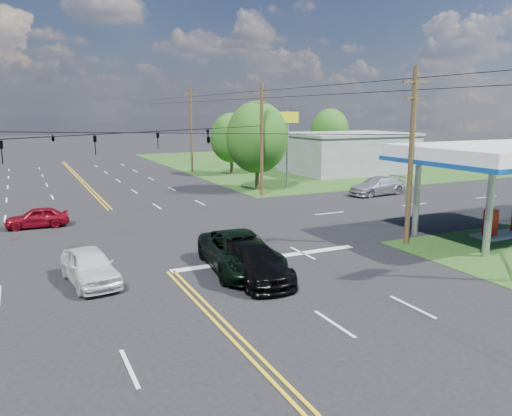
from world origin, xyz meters
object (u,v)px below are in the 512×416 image
gas_canopy (511,156)px  tree_right_b (231,138)px  tree_far_r (330,131)px  retail_ne (348,154)px  pickup_dkgreen (241,252)px  pickup_white (90,266)px  tree_right_a (257,137)px  pole_ne (262,139)px  suv_black (253,262)px  pole_right_far (191,129)px  pole_se (411,155)px

gas_canopy → tree_right_b: 34.14m
gas_canopy → tree_far_r: 42.55m
retail_ne → pickup_dkgreen: (-27.00, -29.15, -1.33)m
pickup_dkgreen → pickup_white: (-6.50, 1.15, -0.12)m
tree_right_a → pickup_dkgreen: bearing=-117.5°
pole_ne → tree_far_r: bearing=45.0°
gas_canopy → pole_ne: pole_ne is taller
retail_ne → gas_canopy: (-10.50, -30.00, 2.51)m
suv_black → pickup_dkgreen: bearing=92.4°
tree_far_r → suv_black: tree_far_r is taller
pole_ne → tree_right_b: size_ratio=1.34×
pole_right_far → pickup_dkgreen: (-10.00, -37.15, -4.30)m
retail_ne → tree_far_r: (4.00, 10.00, 2.34)m
retail_ne → pickup_white: (-33.50, -28.00, -1.45)m
retail_ne → pickup_white: retail_ne is taller
tree_right_a → pole_se: bearing=-92.7°
pole_ne → pickup_dkgreen: (-10.00, -18.15, -4.05)m
tree_right_b → tree_far_r: size_ratio=0.93×
pole_ne → pole_right_far: pole_right_far is taller
pole_se → pickup_white: (-16.50, 1.00, -4.16)m
pole_ne → pole_right_far: 19.00m
pole_ne → suv_black: pole_ne is taller
tree_right_b → pickup_dkgreen: (-13.50, -33.15, -3.35)m
gas_canopy → tree_right_b: tree_right_b is taller
pole_ne → suv_black: (-10.00, -19.50, -4.14)m
tree_right_a → suv_black: bearing=-116.1°
pole_right_far → tree_right_a: size_ratio=1.22×
gas_canopy → pickup_dkgreen: bearing=177.0°
pole_se → tree_far_r: size_ratio=1.25×
retail_ne → tree_far_r: size_ratio=1.83×
pickup_white → gas_canopy: bearing=-12.1°
tree_right_b → pickup_white: (-20.00, -32.00, -3.47)m
retail_ne → tree_right_b: tree_right_b is taller
pole_right_far → pickup_white: size_ratio=2.27×
pole_right_far → retail_ne: bearing=-25.2°
pickup_white → pickup_dkgreen: bearing=-17.2°
pole_right_far → tree_far_r: bearing=5.4°
retail_ne → suv_black: retail_ne is taller
retail_ne → tree_far_r: bearing=68.2°
gas_canopy → tree_far_r: size_ratio=1.60×
tree_far_r → tree_right_b: bearing=-161.1°
gas_canopy → pole_right_far: size_ratio=1.22×
pole_right_far → pickup_white: (-16.50, -36.00, -4.42)m
tree_right_a → pole_ne: bearing=-108.4°
retail_ne → pickup_white: bearing=-140.1°
pole_ne → suv_black: bearing=-117.2°
pole_ne → tree_right_a: (1.00, 3.00, -0.05)m
tree_right_a → tree_right_b: size_ratio=1.15×
pickup_dkgreen → tree_right_a: bearing=69.1°
gas_canopy → suv_black: size_ratio=2.27×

